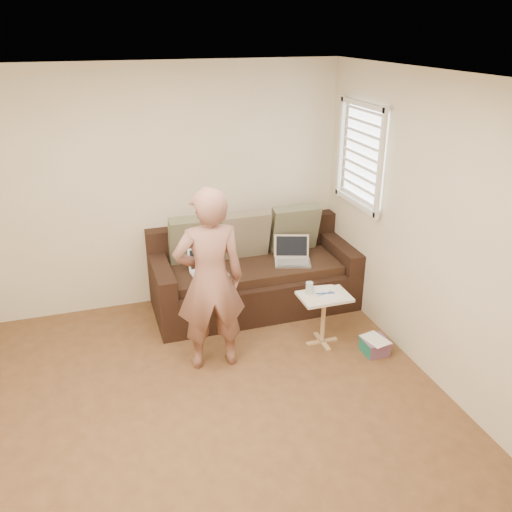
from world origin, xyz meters
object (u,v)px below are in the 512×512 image
sofa (254,271)px  striped_box (375,346)px  laptop_silver (293,263)px  laptop_white (209,274)px  side_table (323,319)px  drinking_glass (309,288)px  person (210,280)px

sofa → striped_box: 1.54m
laptop_silver → laptop_white: laptop_white is taller
laptop_white → side_table: (0.94, -0.82, -0.26)m
side_table → sofa: bearing=113.9°
drinking_glass → striped_box: bearing=-36.7°
laptop_silver → striped_box: bearing=-50.9°
sofa → laptop_white: size_ratio=6.10×
sofa → drinking_glass: (0.28, -0.85, 0.16)m
striped_box → side_table: bearing=141.8°
laptop_silver → striped_box: 1.28m
drinking_glass → striped_box: size_ratio=0.50×
laptop_white → striped_box: (1.35, -1.14, -0.44)m
laptop_white → person: size_ratio=0.21×
sofa → side_table: (0.41, -0.93, -0.16)m
sofa → laptop_silver: 0.43m
laptop_white → drinking_glass: bearing=-47.5°
person → striped_box: 1.74m
laptop_silver → drinking_glass: 0.74m
laptop_white → striped_box: bearing=-45.5°
person → side_table: (1.12, 0.00, -0.59)m
side_table → striped_box: 0.55m
laptop_white → person: person is taller
side_table → striped_box: size_ratio=2.22×
sofa → person: person is taller
sofa → laptop_white: 0.55m
laptop_silver → person: (-1.11, -0.80, 0.34)m
sofa → striped_box: sofa is taller
drinking_glass → laptop_white: bearing=137.8°
person → drinking_glass: bearing=-172.3°
drinking_glass → striped_box: (0.54, -0.40, -0.51)m
striped_box → person: bearing=168.1°
sofa → drinking_glass: size_ratio=18.33×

